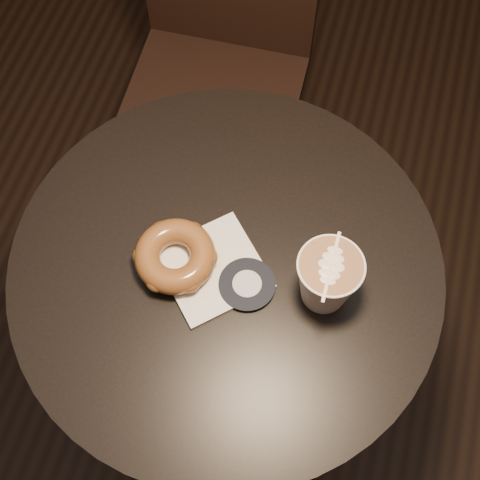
# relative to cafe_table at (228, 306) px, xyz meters

# --- Properties ---
(cafe_table) EXTENTS (0.70, 0.70, 0.75)m
(cafe_table) POSITION_rel_cafe_table_xyz_m (0.00, 0.00, 0.00)
(cafe_table) COLOR black
(cafe_table) RESTS_ON ground
(chair) EXTENTS (0.41, 0.41, 1.01)m
(chair) POSITION_rel_cafe_table_xyz_m (-0.19, 0.61, 0.01)
(chair) COLOR black
(chair) RESTS_ON ground
(pastry_bag) EXTENTS (0.21, 0.21, 0.01)m
(pastry_bag) POSITION_rel_cafe_table_xyz_m (-0.02, -0.02, 0.20)
(pastry_bag) COLOR white
(pastry_bag) RESTS_ON cafe_table
(doughnut) EXTENTS (0.13, 0.13, 0.04)m
(doughnut) POSITION_rel_cafe_table_xyz_m (-0.08, -0.02, 0.23)
(doughnut) COLOR brown
(doughnut) RESTS_ON pastry_bag
(latte_cup) EXTENTS (0.10, 0.10, 0.11)m
(latte_cup) POSITION_rel_cafe_table_xyz_m (0.16, -0.01, 0.25)
(latte_cup) COLOR white
(latte_cup) RESTS_ON cafe_table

